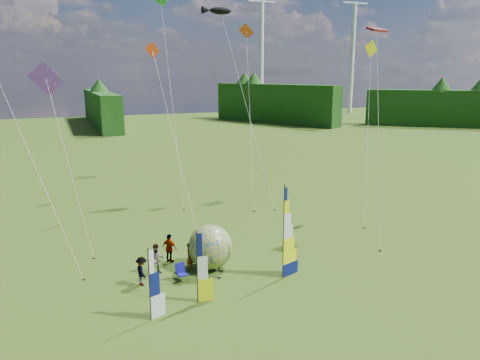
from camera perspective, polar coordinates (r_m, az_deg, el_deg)
name	(u,v)px	position (r m, az deg, el deg)	size (l,w,h in m)	color
ground	(287,299)	(24.83, 5.79, -14.24)	(220.00, 220.00, 0.00)	#476619
treeline_ring	(289,225)	(23.28, 6.01, -5.45)	(210.00, 210.00, 8.00)	#254D1C
turbine_left	(352,59)	(139.96, 13.52, 14.15)	(8.00, 1.20, 30.00)	silver
turbine_right	(261,59)	(133.57, 2.62, 14.55)	(8.00, 1.20, 30.00)	silver
feather_banner_main	(284,234)	(26.11, 5.33, -6.55)	(1.41, 0.10, 5.25)	#0B1258
side_banner_left	(197,268)	(23.71, -5.25, -10.68)	(1.02, 0.10, 3.67)	#EDFF08
side_banner_far	(150,286)	(22.46, -10.96, -12.58)	(1.02, 0.10, 3.46)	white
bol_inflatable	(210,247)	(27.80, -3.64, -8.16)	(2.63, 2.63, 2.63)	navy
spectator_a	(190,257)	(27.75, -6.08, -9.32)	(0.61, 0.40, 1.67)	#66594C
spectator_b	(157,259)	(27.62, -10.10, -9.44)	(0.87, 0.43, 1.78)	#66594C
spectator_c	(142,271)	(26.37, -11.90, -10.83)	(1.04, 0.39, 1.62)	#66594C
spectator_d	(170,248)	(29.01, -8.58, -8.24)	(1.06, 0.43, 1.80)	#66594C
camp_chair	(182,273)	(26.50, -7.05, -11.19)	(0.60, 0.60, 1.05)	navy
kite_whale	(246,96)	(42.48, 0.71, 10.16)	(3.74, 13.23, 18.47)	black
kite_rainbow_delta	(67,150)	(32.53, -20.29, 3.50)	(5.74, 10.85, 12.85)	red
kite_parafoil	(379,120)	(34.32, 16.61, 7.07)	(7.87, 10.86, 16.23)	red
small_kite_red	(173,128)	(36.79, -8.18, 6.34)	(3.03, 11.80, 14.31)	#C3370D
small_kite_orange	(250,109)	(41.91, 1.23, 8.64)	(5.09, 10.70, 16.31)	#E44814
small_kite_yellow	(368,126)	(38.33, 15.35, 6.38)	(6.75, 8.54, 14.45)	#FFF404
small_kite_pink	(27,139)	(29.12, -24.49, 4.57)	(7.44, 9.17, 15.31)	#FF4E75
small_kite_green	(171,91)	(44.00, -8.39, 10.65)	(3.31, 13.60, 19.29)	green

